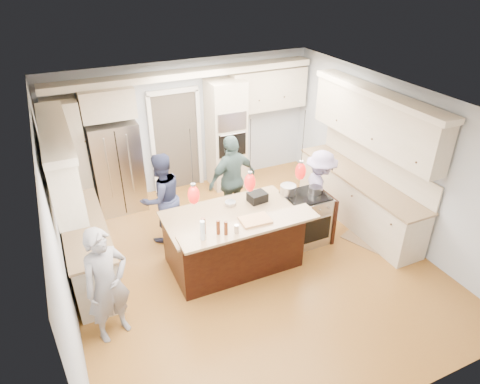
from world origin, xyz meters
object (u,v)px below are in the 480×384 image
object	(u,v)px
island_range	(305,218)
person_far_left	(162,198)
refrigerator	(117,167)
person_bar_end	(107,285)
kitchen_island	(233,239)

from	to	relation	value
island_range	person_far_left	bearing A→B (deg)	153.84
person_far_left	refrigerator	bearing A→B (deg)	-88.58
island_range	person_bar_end	xyz separation A→B (m)	(-3.46, -0.76, 0.38)
person_bar_end	island_range	bearing A→B (deg)	-7.86
island_range	person_far_left	xyz separation A→B (m)	(-2.23, 1.09, 0.36)
kitchen_island	island_range	distance (m)	1.41
refrigerator	island_range	xyz separation A→B (m)	(2.71, -2.49, -0.44)
island_range	person_far_left	size ratio (longest dim) A/B	0.56
kitchen_island	person_bar_end	size ratio (longest dim) A/B	1.26
person_far_left	person_bar_end	bearing A→B (deg)	38.71
island_range	person_bar_end	distance (m)	3.56
refrigerator	person_far_left	xyz separation A→B (m)	(0.48, -1.40, -0.08)
person_far_left	kitchen_island	bearing A→B (deg)	107.39
kitchen_island	island_range	xyz separation A→B (m)	(1.41, 0.08, -0.03)
refrigerator	person_far_left	world-z (taller)	refrigerator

